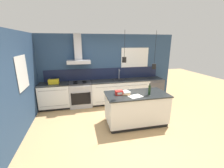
{
  "coord_description": "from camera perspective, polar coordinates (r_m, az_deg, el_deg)",
  "views": [
    {
      "loc": [
        -0.97,
        -3.66,
        2.32
      ],
      "look_at": [
        0.03,
        0.73,
        1.05
      ],
      "focal_mm": 24.0,
      "sensor_mm": 36.0,
      "label": 1
    }
  ],
  "objects": [
    {
      "name": "ground_plane",
      "position": [
        4.44,
        1.79,
        -15.75
      ],
      "size": [
        16.0,
        16.0,
        0.0
      ],
      "primitive_type": "plane",
      "color": "tan",
      "rests_on": "ground"
    },
    {
      "name": "wall_back",
      "position": [
        5.81,
        -3.62,
        6.18
      ],
      "size": [
        5.6,
        2.09,
        2.6
      ],
      "color": "navy",
      "rests_on": "ground_plane"
    },
    {
      "name": "wall_left",
      "position": [
        4.7,
        -30.54,
        1.1
      ],
      "size": [
        0.08,
        3.8,
        2.6
      ],
      "color": "navy",
      "rests_on": "ground_plane"
    },
    {
      "name": "counter_run_left",
      "position": [
        5.73,
        -20.97,
        -4.24
      ],
      "size": [
        1.04,
        0.64,
        0.91
      ],
      "color": "black",
      "rests_on": "ground_plane"
    },
    {
      "name": "counter_run_sink",
      "position": [
        5.87,
        3.07,
        -2.72
      ],
      "size": [
        2.25,
        0.64,
        1.3
      ],
      "color": "black",
      "rests_on": "ground_plane"
    },
    {
      "name": "oven_range",
      "position": [
        5.66,
        -11.83,
        -3.82
      ],
      "size": [
        0.79,
        0.66,
        0.91
      ],
      "color": "#B5B5BA",
      "rests_on": "ground_plane"
    },
    {
      "name": "dishwasher",
      "position": [
        6.39,
        15.47,
        -1.79
      ],
      "size": [
        0.61,
        0.65,
        0.91
      ],
      "color": "#4C4C51",
      "rests_on": "ground_plane"
    },
    {
      "name": "kitchen_island",
      "position": [
        4.45,
        9.17,
        -9.15
      ],
      "size": [
        1.75,
        0.9,
        0.91
      ],
      "color": "black",
      "rests_on": "ground_plane"
    },
    {
      "name": "bottle_on_island",
      "position": [
        4.25,
        14.06,
        -2.17
      ],
      "size": [
        0.07,
        0.07,
        0.32
      ],
      "color": "#193319",
      "rests_on": "kitchen_island"
    },
    {
      "name": "book_stack",
      "position": [
        4.21,
        5.23,
        -3.33
      ],
      "size": [
        0.27,
        0.33,
        0.08
      ],
      "color": "olive",
      "rests_on": "kitchen_island"
    },
    {
      "name": "red_supply_box",
      "position": [
        4.13,
        2.74,
        -3.31
      ],
      "size": [
        0.21,
        0.15,
        0.12
      ],
      "color": "red",
      "rests_on": "kitchen_island"
    },
    {
      "name": "paper_pile",
      "position": [
        4.07,
        8.94,
        -4.65
      ],
      "size": [
        0.4,
        0.33,
        0.01
      ],
      "color": "silver",
      "rests_on": "kitchen_island"
    },
    {
      "name": "yellow_toolbox",
      "position": [
        5.58,
        -21.33,
        0.89
      ],
      "size": [
        0.34,
        0.18,
        0.19
      ],
      "color": "gold",
      "rests_on": "counter_run_left"
    }
  ]
}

